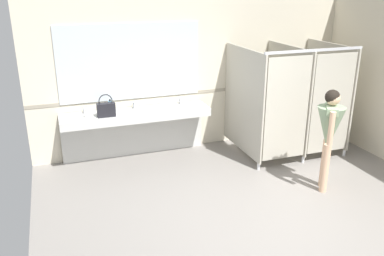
# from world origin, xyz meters

# --- Properties ---
(ground_plane) EXTENTS (6.20, 6.81, 0.10)m
(ground_plane) POSITION_xyz_m (0.00, 0.00, -0.05)
(ground_plane) COLOR gray
(wall_back) EXTENTS (6.20, 0.12, 2.82)m
(wall_back) POSITION_xyz_m (0.00, 3.17, 1.41)
(wall_back) COLOR beige
(wall_back) RESTS_ON ground_plane
(wall_back_tile_band) EXTENTS (6.20, 0.01, 0.06)m
(wall_back_tile_band) POSITION_xyz_m (0.00, 3.10, 1.05)
(wall_back_tile_band) COLOR #9E937F
(wall_back_tile_band) RESTS_ON wall_back
(vanity_counter) EXTENTS (2.56, 0.55, 1.01)m
(vanity_counter) POSITION_xyz_m (-1.31, 2.90, 0.65)
(vanity_counter) COLOR silver
(vanity_counter) RESTS_ON ground_plane
(mirror_panel) EXTENTS (2.46, 0.02, 1.29)m
(mirror_panel) POSITION_xyz_m (-1.31, 3.09, 1.69)
(mirror_panel) COLOR silver
(mirror_panel) RESTS_ON wall_back
(bathroom_stalls) EXTENTS (1.81, 1.46, 1.98)m
(bathroom_stalls) POSITION_xyz_m (1.37, 2.17, 1.04)
(bathroom_stalls) COLOR #B2AD9E
(bathroom_stalls) RESTS_ON ground_plane
(person_standing) EXTENTS (0.55, 0.55, 1.55)m
(person_standing) POSITION_xyz_m (1.10, 0.77, 0.97)
(person_standing) COLOR #DBAD89
(person_standing) RESTS_ON ground_plane
(handbag) EXTENTS (0.30, 0.11, 0.38)m
(handbag) POSITION_xyz_m (-1.83, 2.67, 1.02)
(handbag) COLOR black
(handbag) RESTS_ON vanity_counter
(soap_dispenser) EXTENTS (0.07, 0.07, 0.20)m
(soap_dispenser) POSITION_xyz_m (-1.72, 2.97, 0.98)
(soap_dispenser) COLOR teal
(soap_dispenser) RESTS_ON vanity_counter
(paper_cup) EXTENTS (0.07, 0.07, 0.09)m
(paper_cup) POSITION_xyz_m (-2.15, 2.72, 0.94)
(paper_cup) COLOR white
(paper_cup) RESTS_ON vanity_counter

